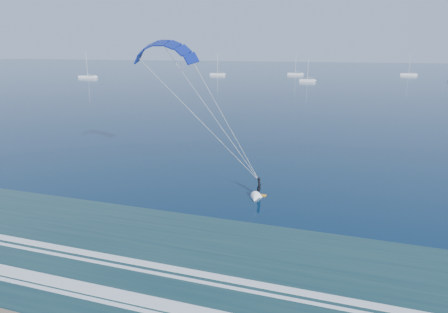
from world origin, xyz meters
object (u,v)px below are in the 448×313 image
Objects in this scene: kitesurfer_rig at (211,113)px; sailboat_3 at (307,80)px; sailboat_1 at (218,74)px; sailboat_0 at (88,77)px; sailboat_4 at (408,74)px; sailboat_2 at (295,74)px.

kitesurfer_rig is 1.74× the size of sailboat_3.
sailboat_3 is (54.76, -28.90, -0.01)m from sailboat_1.
sailboat_1 is 61.91m from sailboat_3.
sailboat_1 reaches higher than sailboat_3.
sailboat_0 is at bearing 130.41° from kitesurfer_rig.
kitesurfer_rig reaches higher than sailboat_4.
sailboat_3 is at bearing -128.90° from sailboat_4.
sailboat_4 reaches higher than sailboat_2.
sailboat_4 is at bearing 79.19° from kitesurfer_rig.
sailboat_3 is at bearing 93.15° from kitesurfer_rig.
kitesurfer_rig is 155.43m from sailboat_3.
sailboat_3 is (112.82, 12.42, -0.02)m from sailboat_0.
sailboat_0 is 178.93m from sailboat_4.
sailboat_2 reaches higher than sailboat_3.
sailboat_2 is 47.34m from sailboat_3.
kitesurfer_rig is 187.39m from sailboat_0.
kitesurfer_rig reaches higher than sailboat_2.
sailboat_4 is (62.38, 16.21, 0.00)m from sailboat_2.
sailboat_3 is 79.53m from sailboat_4.
sailboat_3 is (-8.53, 154.97, -8.45)m from kitesurfer_rig.
sailboat_4 is (41.42, 216.86, -8.44)m from kitesurfer_rig.
kitesurfer_rig reaches higher than sailboat_1.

